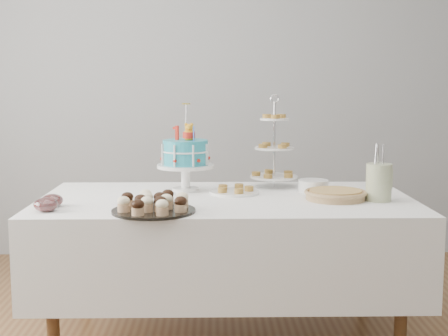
{
  "coord_description": "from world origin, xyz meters",
  "views": [
    {
      "loc": [
        -0.07,
        -2.88,
        1.36
      ],
      "look_at": [
        -0.01,
        0.3,
        0.92
      ],
      "focal_mm": 50.0,
      "sensor_mm": 36.0,
      "label": 1
    }
  ],
  "objects_px": {
    "table": "(226,240)",
    "cupcake_tray": "(154,203)",
    "pastry_plate": "(234,190)",
    "tiered_stand": "(274,149)",
    "jam_bowl_a": "(46,205)",
    "birthday_cake": "(186,167)",
    "plate_stack": "(313,186)",
    "pie": "(335,194)",
    "utensil_pitcher": "(379,181)",
    "jam_bowl_b": "(52,201)"
  },
  "relations": [
    {
      "from": "table",
      "to": "cupcake_tray",
      "type": "distance_m",
      "value": 0.57
    },
    {
      "from": "cupcake_tray",
      "to": "pastry_plate",
      "type": "distance_m",
      "value": 0.62
    },
    {
      "from": "tiered_stand",
      "to": "jam_bowl_a",
      "type": "xyz_separation_m",
      "value": [
        -1.12,
        -0.67,
        -0.19
      ]
    },
    {
      "from": "birthday_cake",
      "to": "plate_stack",
      "type": "relative_size",
      "value": 2.92
    },
    {
      "from": "pie",
      "to": "tiered_stand",
      "type": "bearing_deg",
      "value": 124.34
    },
    {
      "from": "tiered_stand",
      "to": "plate_stack",
      "type": "distance_m",
      "value": 0.32
    },
    {
      "from": "birthday_cake",
      "to": "cupcake_tray",
      "type": "xyz_separation_m",
      "value": [
        -0.12,
        -0.56,
        -0.09
      ]
    },
    {
      "from": "cupcake_tray",
      "to": "jam_bowl_a",
      "type": "xyz_separation_m",
      "value": [
        -0.5,
        0.03,
        -0.01
      ]
    },
    {
      "from": "pie",
      "to": "pastry_plate",
      "type": "relative_size",
      "value": 1.18
    },
    {
      "from": "utensil_pitcher",
      "to": "jam_bowl_a",
      "type": "bearing_deg",
      "value": -178.96
    },
    {
      "from": "pastry_plate",
      "to": "plate_stack",
      "type": "bearing_deg",
      "value": 6.89
    },
    {
      "from": "table",
      "to": "pie",
      "type": "bearing_deg",
      "value": -6.87
    },
    {
      "from": "utensil_pitcher",
      "to": "tiered_stand",
      "type": "bearing_deg",
      "value": 130.74
    },
    {
      "from": "pastry_plate",
      "to": "jam_bowl_a",
      "type": "distance_m",
      "value": 1.0
    },
    {
      "from": "table",
      "to": "tiered_stand",
      "type": "height_order",
      "value": "tiered_stand"
    },
    {
      "from": "pie",
      "to": "jam_bowl_b",
      "type": "height_order",
      "value": "jam_bowl_b"
    },
    {
      "from": "cupcake_tray",
      "to": "plate_stack",
      "type": "bearing_deg",
      "value": 33.05
    },
    {
      "from": "jam_bowl_b",
      "to": "jam_bowl_a",
      "type": "bearing_deg",
      "value": -90.0
    },
    {
      "from": "utensil_pitcher",
      "to": "plate_stack",
      "type": "bearing_deg",
      "value": 128.85
    },
    {
      "from": "tiered_stand",
      "to": "jam_bowl_a",
      "type": "distance_m",
      "value": 1.32
    },
    {
      "from": "pie",
      "to": "jam_bowl_a",
      "type": "relative_size",
      "value": 2.85
    },
    {
      "from": "table",
      "to": "pastry_plate",
      "type": "bearing_deg",
      "value": 68.38
    },
    {
      "from": "plate_stack",
      "to": "utensil_pitcher",
      "type": "bearing_deg",
      "value": -43.85
    },
    {
      "from": "jam_bowl_b",
      "to": "plate_stack",
      "type": "bearing_deg",
      "value": 16.76
    },
    {
      "from": "cupcake_tray",
      "to": "plate_stack",
      "type": "distance_m",
      "value": 0.98
    },
    {
      "from": "tiered_stand",
      "to": "jam_bowl_b",
      "type": "xyz_separation_m",
      "value": [
        -1.12,
        -0.56,
        -0.19
      ]
    },
    {
      "from": "plate_stack",
      "to": "pastry_plate",
      "type": "bearing_deg",
      "value": -173.11
    },
    {
      "from": "birthday_cake",
      "to": "jam_bowl_b",
      "type": "bearing_deg",
      "value": -121.53
    },
    {
      "from": "table",
      "to": "pastry_plate",
      "type": "height_order",
      "value": "pastry_plate"
    },
    {
      "from": "table",
      "to": "cupcake_tray",
      "type": "relative_size",
      "value": 4.98
    },
    {
      "from": "jam_bowl_a",
      "to": "pie",
      "type": "bearing_deg",
      "value": 10.94
    },
    {
      "from": "pie",
      "to": "jam_bowl_b",
      "type": "distance_m",
      "value": 1.4
    },
    {
      "from": "tiered_stand",
      "to": "utensil_pitcher",
      "type": "relative_size",
      "value": 1.83
    },
    {
      "from": "jam_bowl_a",
      "to": "jam_bowl_b",
      "type": "height_order",
      "value": "jam_bowl_a"
    },
    {
      "from": "plate_stack",
      "to": "pastry_plate",
      "type": "height_order",
      "value": "plate_stack"
    },
    {
      "from": "table",
      "to": "tiered_stand",
      "type": "xyz_separation_m",
      "value": [
        0.28,
        0.34,
        0.45
      ]
    },
    {
      "from": "birthday_cake",
      "to": "utensil_pitcher",
      "type": "relative_size",
      "value": 1.67
    },
    {
      "from": "utensil_pitcher",
      "to": "cupcake_tray",
      "type": "bearing_deg",
      "value": -174.05
    },
    {
      "from": "cupcake_tray",
      "to": "pastry_plate",
      "type": "xyz_separation_m",
      "value": [
        0.39,
        0.48,
        -0.03
      ]
    },
    {
      "from": "cupcake_tray",
      "to": "pie",
      "type": "xyz_separation_m",
      "value": [
        0.9,
        0.3,
        -0.01
      ]
    },
    {
      "from": "cupcake_tray",
      "to": "tiered_stand",
      "type": "bearing_deg",
      "value": 48.32
    },
    {
      "from": "jam_bowl_b",
      "to": "utensil_pitcher",
      "type": "relative_size",
      "value": 0.36
    },
    {
      "from": "table",
      "to": "utensil_pitcher",
      "type": "xyz_separation_m",
      "value": [
        0.77,
        -0.1,
        0.33
      ]
    },
    {
      "from": "plate_stack",
      "to": "utensil_pitcher",
      "type": "xyz_separation_m",
      "value": [
        0.29,
        -0.27,
        0.07
      ]
    },
    {
      "from": "pie",
      "to": "pastry_plate",
      "type": "height_order",
      "value": "pie"
    },
    {
      "from": "plate_stack",
      "to": "jam_bowl_a",
      "type": "bearing_deg",
      "value": -158.91
    },
    {
      "from": "cupcake_tray",
      "to": "plate_stack",
      "type": "relative_size",
      "value": 2.35
    },
    {
      "from": "jam_bowl_a",
      "to": "utensil_pitcher",
      "type": "distance_m",
      "value": 1.63
    },
    {
      "from": "pie",
      "to": "pastry_plate",
      "type": "xyz_separation_m",
      "value": [
        -0.51,
        0.19,
        -0.01
      ]
    },
    {
      "from": "pastry_plate",
      "to": "jam_bowl_b",
      "type": "xyz_separation_m",
      "value": [
        -0.89,
        -0.35,
        0.01
      ]
    }
  ]
}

